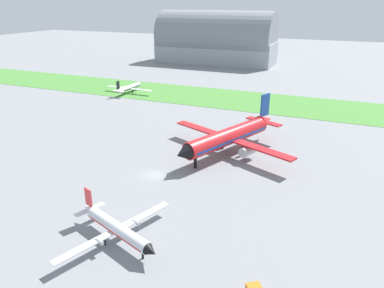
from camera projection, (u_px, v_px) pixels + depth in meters
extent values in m
plane|color=gray|center=(154.00, 175.00, 76.55)|extent=(600.00, 600.00, 0.00)
cube|color=#478438|center=(239.00, 100.00, 133.52)|extent=(360.00, 28.00, 0.08)
cylinder|color=white|center=(130.00, 87.00, 142.63)|extent=(2.42, 13.56, 1.87)
cone|color=black|center=(140.00, 84.00, 148.94)|extent=(1.91, 1.95, 1.84)
cone|color=white|center=(118.00, 91.00, 135.92)|extent=(1.79, 2.69, 1.69)
cube|color=black|center=(130.00, 88.00, 142.68)|extent=(2.43, 12.81, 0.26)
cube|color=white|center=(118.00, 87.00, 144.45)|extent=(10.35, 1.73, 0.19)
cube|color=white|center=(140.00, 90.00, 140.42)|extent=(10.35, 1.73, 0.19)
cylinder|color=#B7BABF|center=(123.00, 87.00, 144.17)|extent=(0.66, 1.52, 0.60)
cylinder|color=#B7BABF|center=(137.00, 89.00, 141.59)|extent=(0.66, 1.52, 0.60)
cube|color=black|center=(118.00, 85.00, 135.41)|extent=(0.29, 1.69, 3.00)
cube|color=white|center=(116.00, 91.00, 136.76)|extent=(2.67, 1.23, 0.15)
cube|color=white|center=(121.00, 91.00, 135.74)|extent=(2.67, 1.23, 0.15)
cylinder|color=black|center=(138.00, 88.00, 147.96)|extent=(0.34, 0.34, 1.31)
cylinder|color=black|center=(125.00, 91.00, 143.16)|extent=(0.34, 0.34, 1.31)
cylinder|color=black|center=(133.00, 92.00, 141.71)|extent=(0.34, 0.34, 1.31)
cylinder|color=silver|center=(118.00, 229.00, 54.61)|extent=(13.55, 6.57, 1.91)
cone|color=black|center=(151.00, 251.00, 49.79)|extent=(2.44, 2.42, 1.87)
cone|color=silver|center=(89.00, 208.00, 59.59)|extent=(3.10, 2.54, 1.72)
cube|color=red|center=(118.00, 230.00, 54.67)|extent=(12.84, 6.34, 0.27)
cube|color=silver|center=(143.00, 216.00, 58.54)|extent=(4.91, 10.30, 0.19)
cube|color=silver|center=(86.00, 246.00, 51.41)|extent=(4.91, 10.30, 0.19)
cylinder|color=#B7BABF|center=(136.00, 222.00, 56.92)|extent=(1.64, 1.10, 0.61)
cylinder|color=#B7BABF|center=(100.00, 241.00, 52.36)|extent=(1.64, 1.10, 0.61)
cube|color=red|center=(88.00, 197.00, 58.51)|extent=(1.69, 0.81, 3.05)
cube|color=silver|center=(97.00, 206.00, 60.27)|extent=(2.00, 2.90, 0.15)
cube|color=silver|center=(83.00, 213.00, 58.46)|extent=(2.00, 2.90, 0.15)
cylinder|color=black|center=(143.00, 255.00, 51.60)|extent=(0.34, 0.34, 1.34)
cylinder|color=black|center=(125.00, 230.00, 57.10)|extent=(0.34, 0.34, 1.34)
cylinder|color=black|center=(105.00, 241.00, 54.54)|extent=(0.34, 0.34, 1.34)
cylinder|color=red|center=(228.00, 137.00, 85.12)|extent=(13.85, 25.47, 3.97)
cone|color=black|center=(183.00, 154.00, 75.75)|extent=(5.00, 4.85, 3.89)
cone|color=red|center=(265.00, 121.00, 94.77)|extent=(5.27, 6.05, 3.57)
cube|color=#19479E|center=(228.00, 138.00, 85.23)|extent=(13.35, 24.17, 0.56)
cube|color=red|center=(260.00, 149.00, 80.10)|extent=(16.93, 9.12, 0.40)
cube|color=red|center=(204.00, 130.00, 91.60)|extent=(16.93, 9.12, 0.40)
cylinder|color=#B7BABF|center=(248.00, 151.00, 82.70)|extent=(3.71, 4.84, 2.18)
cylinder|color=#B7BABF|center=(212.00, 138.00, 90.06)|extent=(3.71, 4.84, 2.18)
cube|color=#19479E|center=(265.00, 105.00, 92.67)|extent=(1.71, 3.18, 5.78)
cube|color=red|center=(272.00, 124.00, 92.67)|extent=(5.50, 3.98, 0.32)
cube|color=red|center=(256.00, 119.00, 96.02)|extent=(5.50, 3.98, 0.32)
cylinder|color=black|center=(195.00, 163.00, 79.31)|extent=(0.71, 0.71, 2.53)
cylinder|color=black|center=(242.00, 151.00, 85.44)|extent=(0.71, 0.71, 2.53)
cylinder|color=black|center=(222.00, 144.00, 89.57)|extent=(0.71, 0.71, 2.53)
cube|color=#9399A3|center=(216.00, 52.00, 209.63)|extent=(67.04, 25.42, 12.45)
cylinder|color=gray|center=(216.00, 36.00, 206.36)|extent=(65.70, 27.96, 27.96)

